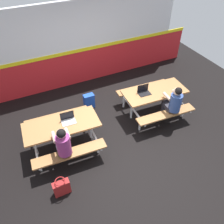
# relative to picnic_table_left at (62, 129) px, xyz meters

# --- Properties ---
(ground_plane) EXTENTS (10.00, 10.00, 0.02)m
(ground_plane) POSITION_rel_picnic_table_left_xyz_m (1.32, -0.13, -0.58)
(ground_plane) COLOR black
(accent_backdrop) EXTENTS (8.00, 0.14, 2.60)m
(accent_backdrop) POSITION_rel_picnic_table_left_xyz_m (1.32, 2.52, 0.67)
(accent_backdrop) COLOR red
(accent_backdrop) RESTS_ON ground
(picnic_table_left) EXTENTS (1.75, 1.64, 0.74)m
(picnic_table_left) POSITION_rel_picnic_table_left_xyz_m (0.00, 0.00, 0.00)
(picnic_table_left) COLOR #9E6B3D
(picnic_table_left) RESTS_ON ground
(picnic_table_right) EXTENTS (1.75, 1.64, 0.74)m
(picnic_table_right) POSITION_rel_picnic_table_left_xyz_m (2.63, 0.14, 0.00)
(picnic_table_right) COLOR #9E6B3D
(picnic_table_right) RESTS_ON ground
(student_nearer) EXTENTS (0.38, 0.53, 1.21)m
(student_nearer) POSITION_rel_picnic_table_left_xyz_m (-0.12, -0.55, 0.13)
(student_nearer) COLOR #2D2D38
(student_nearer) RESTS_ON ground
(student_further) EXTENTS (0.38, 0.53, 1.21)m
(student_further) POSITION_rel_picnic_table_left_xyz_m (2.82, -0.42, 0.13)
(student_further) COLOR #2D2D38
(student_further) RESTS_ON ground
(laptop_silver) EXTENTS (0.33, 0.24, 0.22)m
(laptop_silver) POSITION_rel_picnic_table_left_xyz_m (0.18, 0.03, 0.21)
(laptop_silver) COLOR silver
(laptop_silver) RESTS_ON picnic_table_left
(laptop_dark) EXTENTS (0.33, 0.24, 0.22)m
(laptop_dark) POSITION_rel_picnic_table_left_xyz_m (2.31, 0.20, 0.21)
(laptop_dark) COLOR black
(laptop_dark) RESTS_ON picnic_table_right
(backpack_dark) EXTENTS (0.30, 0.22, 0.44)m
(backpack_dark) POSITION_rel_picnic_table_left_xyz_m (1.08, 1.13, -0.36)
(backpack_dark) COLOR #1E47B2
(backpack_dark) RESTS_ON ground
(tote_bag_bright) EXTENTS (0.34, 0.21, 0.43)m
(tote_bag_bright) POSITION_rel_picnic_table_left_xyz_m (-0.42, -1.19, -0.38)
(tote_bag_bright) COLOR maroon
(tote_bag_bright) RESTS_ON ground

